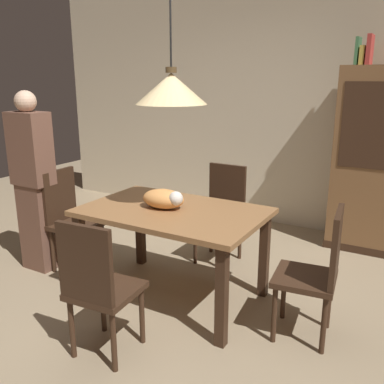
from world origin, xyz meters
The scene contains 13 objects.
ground centered at (0.00, 0.00, 0.00)m, with size 10.00×10.00×0.00m, color #998466.
back_wall centered at (0.00, 2.65, 1.45)m, with size 6.40×0.10×2.90m, color beige.
dining_table centered at (-0.09, 0.44, 0.65)m, with size 1.40×0.90×0.75m.
chair_left_side centered at (-1.22, 0.43, 0.51)m, with size 0.42×0.42×0.93m.
chair_far_back centered at (-0.09, 1.31, 0.51)m, with size 0.41×0.41×0.93m.
chair_right_side centered at (1.03, 0.44, 0.51)m, with size 0.44×0.44×0.93m.
chair_near_front centered at (-0.09, -0.44, 0.51)m, with size 0.43×0.43×0.93m.
cat_sleeping centered at (-0.17, 0.43, 0.83)m, with size 0.39×0.26×0.16m.
pendant_lamp centered at (-0.09, 0.44, 1.66)m, with size 0.52×0.52×1.30m.
book_green_slim centered at (0.84, 2.32, 1.98)m, with size 0.03×0.20×0.26m, color #427A4C.
book_yellow_short centered at (0.89, 2.32, 1.94)m, with size 0.04×0.20×0.18m, color gold.
book_red_tall centered at (0.95, 2.32, 1.99)m, with size 0.04×0.22×0.28m, color #B73833.
person_standing centered at (-1.48, 0.28, 0.82)m, with size 0.36×0.22×1.63m.
Camera 1 is at (1.58, -2.18, 1.74)m, focal length 39.30 mm.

